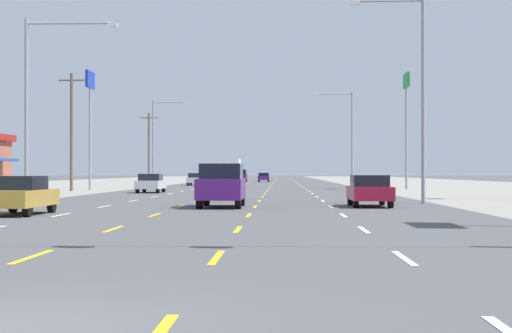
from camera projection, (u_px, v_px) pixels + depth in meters
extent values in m
plane|color=#4C4C4F|center=(249.00, 190.00, 74.44)|extent=(572.00, 572.00, 0.00)
cube|color=white|center=(61.00, 215.00, 30.63)|extent=(0.14, 2.60, 0.01)
cube|color=white|center=(104.00, 206.00, 38.13)|extent=(0.14, 2.60, 0.01)
cube|color=white|center=(133.00, 201.00, 45.62)|extent=(0.14, 2.60, 0.01)
cube|color=white|center=(154.00, 197.00, 53.12)|extent=(0.14, 2.60, 0.01)
cube|color=white|center=(170.00, 194.00, 60.61)|extent=(0.14, 2.60, 0.01)
cube|color=white|center=(182.00, 191.00, 68.11)|extent=(0.14, 2.60, 0.01)
cube|color=white|center=(192.00, 189.00, 75.61)|extent=(0.14, 2.60, 0.01)
cube|color=white|center=(200.00, 188.00, 83.10)|extent=(0.14, 2.60, 0.01)
cube|color=white|center=(207.00, 186.00, 90.60)|extent=(0.14, 2.60, 0.01)
cube|color=white|center=(213.00, 185.00, 98.10)|extent=(0.14, 2.60, 0.01)
cube|color=white|center=(218.00, 184.00, 105.59)|extent=(0.14, 2.60, 0.01)
cube|color=white|center=(222.00, 183.00, 113.09)|extent=(0.14, 2.60, 0.01)
cube|color=white|center=(225.00, 183.00, 120.58)|extent=(0.14, 2.60, 0.01)
cube|color=white|center=(229.00, 182.00, 128.08)|extent=(0.14, 2.60, 0.01)
cube|color=white|center=(232.00, 182.00, 135.58)|extent=(0.14, 2.60, 0.01)
cube|color=white|center=(234.00, 181.00, 143.07)|extent=(0.14, 2.60, 0.01)
cube|color=white|center=(237.00, 181.00, 150.57)|extent=(0.14, 2.60, 0.01)
cube|color=white|center=(239.00, 180.00, 158.07)|extent=(0.14, 2.60, 0.01)
cube|color=white|center=(241.00, 180.00, 165.56)|extent=(0.14, 2.60, 0.01)
cube|color=white|center=(242.00, 179.00, 173.06)|extent=(0.14, 2.60, 0.01)
cube|color=white|center=(244.00, 179.00, 180.55)|extent=(0.14, 2.60, 0.01)
cube|color=white|center=(246.00, 179.00, 188.05)|extent=(0.14, 2.60, 0.01)
cube|color=white|center=(247.00, 179.00, 195.55)|extent=(0.14, 2.60, 0.01)
cube|color=white|center=(248.00, 178.00, 203.04)|extent=(0.14, 2.60, 0.01)
cube|color=white|center=(249.00, 178.00, 210.54)|extent=(0.14, 2.60, 0.01)
cube|color=white|center=(251.00, 178.00, 218.04)|extent=(0.14, 2.60, 0.01)
cube|color=white|center=(252.00, 178.00, 225.53)|extent=(0.14, 2.60, 0.01)
cube|color=yellow|center=(32.00, 257.00, 15.53)|extent=(0.14, 2.60, 0.01)
cube|color=yellow|center=(113.00, 229.00, 23.02)|extent=(0.14, 2.60, 0.01)
cube|color=yellow|center=(154.00, 215.00, 30.52)|extent=(0.14, 2.60, 0.01)
cube|color=yellow|center=(180.00, 207.00, 38.02)|extent=(0.14, 2.60, 0.01)
cube|color=yellow|center=(196.00, 201.00, 45.51)|extent=(0.14, 2.60, 0.01)
cube|color=yellow|center=(208.00, 197.00, 53.01)|extent=(0.14, 2.60, 0.01)
cube|color=yellow|center=(217.00, 194.00, 60.51)|extent=(0.14, 2.60, 0.01)
cube|color=yellow|center=(224.00, 191.00, 68.00)|extent=(0.14, 2.60, 0.01)
cube|color=yellow|center=(230.00, 189.00, 75.50)|extent=(0.14, 2.60, 0.01)
cube|color=yellow|center=(235.00, 188.00, 82.99)|extent=(0.14, 2.60, 0.01)
cube|color=yellow|center=(239.00, 186.00, 90.49)|extent=(0.14, 2.60, 0.01)
cube|color=yellow|center=(242.00, 185.00, 97.99)|extent=(0.14, 2.60, 0.01)
cube|color=yellow|center=(245.00, 184.00, 105.48)|extent=(0.14, 2.60, 0.01)
cube|color=yellow|center=(247.00, 183.00, 112.98)|extent=(0.14, 2.60, 0.01)
cube|color=yellow|center=(249.00, 183.00, 120.48)|extent=(0.14, 2.60, 0.01)
cube|color=yellow|center=(251.00, 182.00, 127.97)|extent=(0.14, 2.60, 0.01)
cube|color=yellow|center=(253.00, 182.00, 135.47)|extent=(0.14, 2.60, 0.01)
cube|color=yellow|center=(254.00, 181.00, 142.96)|extent=(0.14, 2.60, 0.01)
cube|color=yellow|center=(256.00, 181.00, 150.46)|extent=(0.14, 2.60, 0.01)
cube|color=yellow|center=(257.00, 180.00, 157.96)|extent=(0.14, 2.60, 0.01)
cube|color=yellow|center=(258.00, 180.00, 165.45)|extent=(0.14, 2.60, 0.01)
cube|color=yellow|center=(259.00, 179.00, 172.95)|extent=(0.14, 2.60, 0.01)
cube|color=yellow|center=(260.00, 179.00, 180.45)|extent=(0.14, 2.60, 0.01)
cube|color=yellow|center=(261.00, 179.00, 187.94)|extent=(0.14, 2.60, 0.01)
cube|color=yellow|center=(262.00, 179.00, 195.44)|extent=(0.14, 2.60, 0.01)
cube|color=yellow|center=(262.00, 178.00, 202.93)|extent=(0.14, 2.60, 0.01)
cube|color=yellow|center=(263.00, 178.00, 210.43)|extent=(0.14, 2.60, 0.01)
cube|color=yellow|center=(264.00, 178.00, 217.93)|extent=(0.14, 2.60, 0.01)
cube|color=yellow|center=(264.00, 178.00, 225.42)|extent=(0.14, 2.60, 0.01)
cube|color=yellow|center=(217.00, 257.00, 15.42)|extent=(0.14, 2.60, 0.01)
cube|color=yellow|center=(238.00, 229.00, 22.92)|extent=(0.14, 2.60, 0.01)
cube|color=yellow|center=(249.00, 215.00, 30.41)|extent=(0.14, 2.60, 0.01)
cube|color=yellow|center=(255.00, 207.00, 37.91)|extent=(0.14, 2.60, 0.01)
cube|color=yellow|center=(259.00, 201.00, 45.41)|extent=(0.14, 2.60, 0.01)
cube|color=yellow|center=(263.00, 197.00, 52.90)|extent=(0.14, 2.60, 0.01)
cube|color=yellow|center=(265.00, 194.00, 60.40)|extent=(0.14, 2.60, 0.01)
cube|color=yellow|center=(267.00, 191.00, 67.89)|extent=(0.14, 2.60, 0.01)
cube|color=yellow|center=(268.00, 189.00, 75.39)|extent=(0.14, 2.60, 0.01)
cube|color=yellow|center=(269.00, 188.00, 82.89)|extent=(0.14, 2.60, 0.01)
cube|color=yellow|center=(270.00, 186.00, 90.38)|extent=(0.14, 2.60, 0.01)
cube|color=yellow|center=(271.00, 185.00, 97.88)|extent=(0.14, 2.60, 0.01)
cube|color=yellow|center=(272.00, 184.00, 105.38)|extent=(0.14, 2.60, 0.01)
cube|color=yellow|center=(273.00, 184.00, 112.87)|extent=(0.14, 2.60, 0.01)
cube|color=yellow|center=(273.00, 183.00, 120.37)|extent=(0.14, 2.60, 0.01)
cube|color=yellow|center=(274.00, 182.00, 127.86)|extent=(0.14, 2.60, 0.01)
cube|color=yellow|center=(274.00, 182.00, 135.36)|extent=(0.14, 2.60, 0.01)
cube|color=yellow|center=(274.00, 181.00, 142.86)|extent=(0.14, 2.60, 0.01)
cube|color=yellow|center=(275.00, 181.00, 150.35)|extent=(0.14, 2.60, 0.01)
cube|color=yellow|center=(275.00, 180.00, 157.85)|extent=(0.14, 2.60, 0.01)
cube|color=yellow|center=(275.00, 180.00, 165.34)|extent=(0.14, 2.60, 0.01)
cube|color=yellow|center=(276.00, 179.00, 172.84)|extent=(0.14, 2.60, 0.01)
cube|color=yellow|center=(276.00, 179.00, 180.34)|extent=(0.14, 2.60, 0.01)
cube|color=yellow|center=(276.00, 179.00, 187.83)|extent=(0.14, 2.60, 0.01)
cube|color=yellow|center=(276.00, 179.00, 195.33)|extent=(0.14, 2.60, 0.01)
cube|color=yellow|center=(277.00, 178.00, 202.83)|extent=(0.14, 2.60, 0.01)
cube|color=yellow|center=(277.00, 178.00, 210.32)|extent=(0.14, 2.60, 0.01)
cube|color=yellow|center=(277.00, 178.00, 217.82)|extent=(0.14, 2.60, 0.01)
cube|color=yellow|center=(277.00, 178.00, 225.31)|extent=(0.14, 2.60, 0.01)
cube|color=white|center=(404.00, 258.00, 15.31)|extent=(0.14, 2.60, 0.01)
cube|color=white|center=(364.00, 230.00, 22.81)|extent=(0.14, 2.60, 0.01)
cube|color=white|center=(343.00, 215.00, 30.30)|extent=(0.14, 2.60, 0.01)
cube|color=white|center=(331.00, 207.00, 37.80)|extent=(0.14, 2.60, 0.01)
cube|color=white|center=(323.00, 201.00, 45.30)|extent=(0.14, 2.60, 0.01)
cube|color=white|center=(317.00, 197.00, 52.79)|extent=(0.14, 2.60, 0.01)
cube|color=white|center=(313.00, 194.00, 60.29)|extent=(0.14, 2.60, 0.01)
cube|color=white|center=(309.00, 191.00, 67.79)|extent=(0.14, 2.60, 0.01)
cube|color=white|center=(306.00, 189.00, 75.28)|extent=(0.14, 2.60, 0.01)
cube|color=white|center=(304.00, 188.00, 82.78)|extent=(0.14, 2.60, 0.01)
cube|color=white|center=(302.00, 186.00, 90.27)|extent=(0.14, 2.60, 0.01)
cube|color=white|center=(301.00, 185.00, 97.77)|extent=(0.14, 2.60, 0.01)
cube|color=white|center=(299.00, 184.00, 105.27)|extent=(0.14, 2.60, 0.01)
cube|color=white|center=(298.00, 184.00, 112.76)|extent=(0.14, 2.60, 0.01)
cube|color=white|center=(297.00, 183.00, 120.26)|extent=(0.14, 2.60, 0.01)
cube|color=white|center=(296.00, 182.00, 127.76)|extent=(0.14, 2.60, 0.01)
cube|color=white|center=(295.00, 182.00, 135.25)|extent=(0.14, 2.60, 0.01)
cube|color=white|center=(295.00, 181.00, 142.75)|extent=(0.14, 2.60, 0.01)
cube|color=white|center=(294.00, 181.00, 150.24)|extent=(0.14, 2.60, 0.01)
cube|color=white|center=(293.00, 180.00, 157.74)|extent=(0.14, 2.60, 0.01)
cube|color=white|center=(293.00, 180.00, 165.24)|extent=(0.14, 2.60, 0.01)
cube|color=white|center=(292.00, 179.00, 172.73)|extent=(0.14, 2.60, 0.01)
cube|color=white|center=(292.00, 179.00, 180.23)|extent=(0.14, 2.60, 0.01)
cube|color=white|center=(291.00, 179.00, 187.73)|extent=(0.14, 2.60, 0.01)
cube|color=white|center=(291.00, 179.00, 195.22)|extent=(0.14, 2.60, 0.01)
cube|color=white|center=(291.00, 178.00, 202.72)|extent=(0.14, 2.60, 0.01)
cube|color=white|center=(290.00, 178.00, 210.21)|extent=(0.14, 2.60, 0.01)
cube|color=white|center=(290.00, 178.00, 217.71)|extent=(0.14, 2.60, 0.01)
cube|color=white|center=(290.00, 178.00, 225.21)|extent=(0.14, 2.60, 0.01)
cube|color=#B28C33|center=(20.00, 198.00, 30.90)|extent=(1.80, 4.50, 0.62)
cube|color=black|center=(19.00, 183.00, 30.80)|extent=(1.62, 2.10, 0.52)
cylinder|color=black|center=(13.00, 205.00, 32.47)|extent=(0.22, 0.64, 0.64)
cylinder|color=black|center=(52.00, 205.00, 32.42)|extent=(0.22, 0.64, 0.64)
cylinder|color=black|center=(27.00, 208.00, 29.32)|extent=(0.22, 0.64, 0.64)
cube|color=#4C196B|center=(222.00, 189.00, 37.40)|extent=(1.98, 4.90, 0.92)
cube|color=black|center=(222.00, 171.00, 37.36)|extent=(1.82, 2.70, 0.68)
cylinder|color=black|center=(207.00, 198.00, 39.12)|extent=(0.26, 0.76, 0.76)
cylinder|color=black|center=(242.00, 198.00, 39.07)|extent=(0.26, 0.76, 0.76)
cylinder|color=black|center=(200.00, 200.00, 35.72)|extent=(0.26, 0.76, 0.76)
cylinder|color=black|center=(238.00, 200.00, 35.67)|extent=(0.26, 0.76, 0.76)
cube|color=maroon|center=(369.00, 193.00, 38.12)|extent=(1.80, 4.50, 0.62)
cube|color=black|center=(370.00, 181.00, 38.03)|extent=(1.62, 2.10, 0.52)
cylinder|color=black|center=(350.00, 199.00, 39.69)|extent=(0.22, 0.64, 0.64)
cylinder|color=black|center=(382.00, 199.00, 39.65)|extent=(0.22, 0.64, 0.64)
cylinder|color=black|center=(356.00, 201.00, 36.59)|extent=(0.22, 0.64, 0.64)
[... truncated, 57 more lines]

